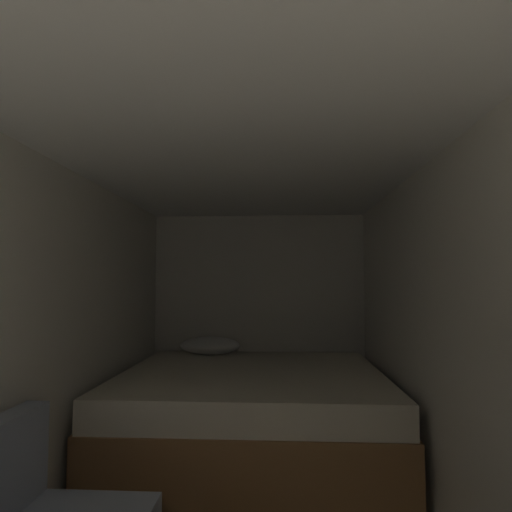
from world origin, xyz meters
name	(u,v)px	position (x,y,z in m)	size (l,w,h in m)	color
wall_back	(259,315)	(0.00, 4.37, 1.06)	(2.31, 0.05, 2.12)	silver
wall_left	(9,351)	(-1.13, 1.91, 1.06)	(0.05, 4.86, 2.12)	silver
wall_right	(473,355)	(1.13, 1.91, 1.06)	(0.05, 4.86, 2.12)	silver
ceiling_slab	(235,134)	(0.00, 1.91, 2.15)	(2.31, 4.86, 0.05)	white
bed	(252,413)	(-0.01, 3.34, 0.35)	(2.09, 1.93, 0.87)	olive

